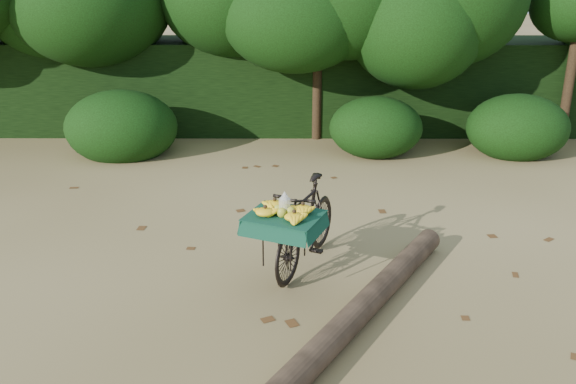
{
  "coord_description": "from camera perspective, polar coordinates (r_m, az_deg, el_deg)",
  "views": [
    {
      "loc": [
        -0.01,
        -6.18,
        3.15
      ],
      "look_at": [
        -0.03,
        -0.14,
        0.93
      ],
      "focal_mm": 38.0,
      "sensor_mm": 36.0,
      "label": 1
    }
  ],
  "objects": [
    {
      "name": "fallen_log",
      "position": [
        5.99,
        7.37,
        -10.31
      ],
      "size": [
        2.06,
        3.11,
        0.25
      ],
      "primitive_type": "cylinder",
      "rotation": [
        1.57,
        0.0,
        -0.56
      ],
      "color": "brown",
      "rests_on": "ground"
    },
    {
      "name": "hedge_backdrop",
      "position": [
        12.68,
        0.28,
        10.01
      ],
      "size": [
        26.0,
        1.8,
        1.8
      ],
      "primitive_type": "cube",
      "color": "black",
      "rests_on": "ground"
    },
    {
      "name": "ground",
      "position": [
        6.94,
        0.28,
        -6.78
      ],
      "size": [
        80.0,
        80.0,
        0.0
      ],
      "primitive_type": "plane",
      "color": "tan",
      "rests_on": "ground"
    },
    {
      "name": "leaf_litter",
      "position": [
        7.52,
        0.28,
        -4.5
      ],
      "size": [
        7.0,
        7.3,
        0.01
      ],
      "primitive_type": null,
      "color": "#543316",
      "rests_on": "ground"
    },
    {
      "name": "tree_row",
      "position": [
        11.76,
        -2.99,
        14.59
      ],
      "size": [
        14.5,
        2.0,
        4.0
      ],
      "primitive_type": null,
      "color": "black",
      "rests_on": "ground"
    },
    {
      "name": "bush_clumps",
      "position": [
        10.84,
        2.93,
        5.77
      ],
      "size": [
        8.8,
        1.7,
        0.9
      ],
      "primitive_type": null,
      "color": "black",
      "rests_on": "ground"
    },
    {
      "name": "vendor_bicycle",
      "position": [
        6.7,
        1.63,
        -2.99
      ],
      "size": [
        1.22,
        1.82,
        1.01
      ],
      "rotation": [
        0.0,
        0.0,
        -0.4
      ],
      "color": "black",
      "rests_on": "ground"
    }
  ]
}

